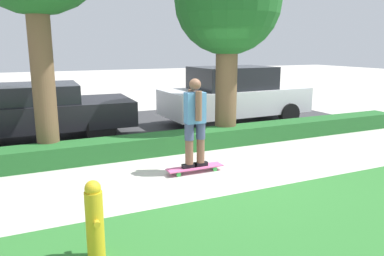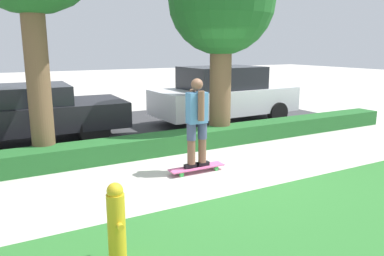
% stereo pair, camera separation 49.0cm
% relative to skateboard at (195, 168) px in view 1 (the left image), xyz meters
% --- Properties ---
extents(ground_plane, '(60.00, 60.00, 0.00)m').
position_rel_skateboard_xyz_m(ground_plane, '(0.23, -0.17, -0.08)').
color(ground_plane, '#BCB7AD').
extents(street_asphalt, '(12.47, 5.00, 0.01)m').
position_rel_skateboard_xyz_m(street_asphalt, '(0.23, 4.03, -0.08)').
color(street_asphalt, '#38383A').
rests_on(street_asphalt, ground_plane).
extents(hedge_row, '(12.47, 0.60, 0.39)m').
position_rel_skateboard_xyz_m(hedge_row, '(0.23, 1.43, 0.11)').
color(hedge_row, '#236028').
rests_on(hedge_row, ground_plane).
extents(skateboard, '(1.02, 0.24, 0.10)m').
position_rel_skateboard_xyz_m(skateboard, '(0.00, 0.00, 0.00)').
color(skateboard, '#DB5B93').
rests_on(skateboard, ground_plane).
extents(skater_person, '(0.48, 0.40, 1.54)m').
position_rel_skateboard_xyz_m(skater_person, '(0.00, 0.00, 0.84)').
color(skater_person, black).
rests_on(skater_person, skateboard).
extents(tree_mid, '(2.33, 2.33, 4.30)m').
position_rel_skateboard_xyz_m(tree_mid, '(1.56, 1.68, 2.97)').
color(tree_mid, brown).
rests_on(tree_mid, ground_plane).
extents(parked_car_front, '(4.62, 1.95, 1.33)m').
position_rel_skateboard_xyz_m(parked_car_front, '(-2.53, 3.54, 0.64)').
color(parked_car_front, black).
rests_on(parked_car_front, ground_plane).
extents(parked_car_middle, '(4.23, 1.88, 1.61)m').
position_rel_skateboard_xyz_m(parked_car_middle, '(2.86, 3.46, 0.73)').
color(parked_car_middle, silver).
rests_on(parked_car_middle, ground_plane).
extents(fire_hydrant, '(0.18, 0.29, 0.86)m').
position_rel_skateboard_xyz_m(fire_hydrant, '(-2.09, -2.06, 0.35)').
color(fire_hydrant, gold).
rests_on(fire_hydrant, ground_plane).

